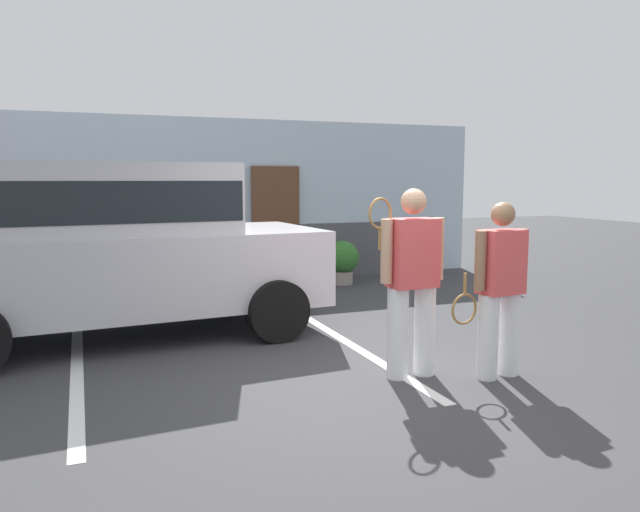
# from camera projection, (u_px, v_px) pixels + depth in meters

# --- Properties ---
(ground_plane) EXTENTS (40.00, 40.00, 0.00)m
(ground_plane) POSITION_uv_depth(u_px,v_px,m) (376.00, 384.00, 5.62)
(ground_plane) COLOR #38383A
(parking_stripe_0) EXTENTS (0.12, 4.40, 0.01)m
(parking_stripe_0) POSITION_uv_depth(u_px,v_px,m) (77.00, 369.00, 6.08)
(parking_stripe_0) COLOR silver
(parking_stripe_0) RESTS_ON ground_plane
(parking_stripe_1) EXTENTS (0.12, 4.40, 0.01)m
(parking_stripe_1) POSITION_uv_depth(u_px,v_px,m) (345.00, 341.00, 7.13)
(parking_stripe_1) COLOR silver
(parking_stripe_1) RESTS_ON ground_plane
(house_frontage) EXTENTS (10.01, 0.40, 2.94)m
(house_frontage) POSITION_uv_depth(u_px,v_px,m) (226.00, 206.00, 11.10)
(house_frontage) COLOR silver
(house_frontage) RESTS_ON ground_plane
(parked_suv) EXTENTS (4.72, 2.41, 2.05)m
(parked_suv) POSITION_uv_depth(u_px,v_px,m) (114.00, 242.00, 7.13)
(parked_suv) COLOR #B7B7BC
(parked_suv) RESTS_ON ground_plane
(tennis_player_man) EXTENTS (0.80, 0.29, 1.78)m
(tennis_player_man) POSITION_uv_depth(u_px,v_px,m) (412.00, 280.00, 5.74)
(tennis_player_man) COLOR white
(tennis_player_man) RESTS_ON ground_plane
(tennis_player_woman) EXTENTS (0.88, 0.30, 1.66)m
(tennis_player_woman) POSITION_uv_depth(u_px,v_px,m) (500.00, 288.00, 5.74)
(tennis_player_woman) COLOR white
(tennis_player_woman) RESTS_ON ground_plane
(potted_plant_by_porch) EXTENTS (0.59, 0.59, 0.78)m
(potted_plant_by_porch) POSITION_uv_depth(u_px,v_px,m) (342.00, 260.00, 10.93)
(potted_plant_by_porch) COLOR gray
(potted_plant_by_porch) RESTS_ON ground_plane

